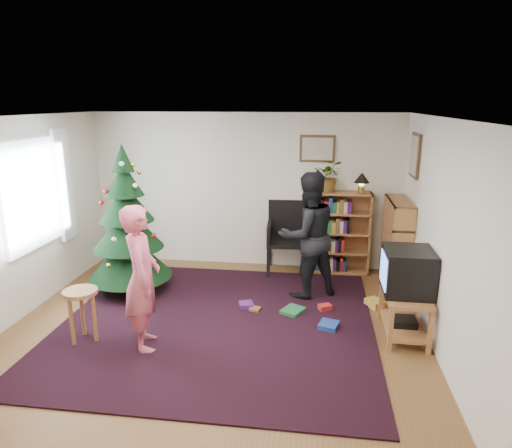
# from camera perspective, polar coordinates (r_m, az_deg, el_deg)

# --- Properties ---
(floor) EXTENTS (5.00, 5.00, 0.00)m
(floor) POSITION_cam_1_polar(r_m,az_deg,el_deg) (5.55, -5.53, -13.70)
(floor) COLOR brown
(floor) RESTS_ON ground
(ceiling) EXTENTS (5.00, 5.00, 0.00)m
(ceiling) POSITION_cam_1_polar(r_m,az_deg,el_deg) (4.86, -6.29, 13.06)
(ceiling) COLOR white
(ceiling) RESTS_ON wall_back
(wall_back) EXTENTS (5.00, 0.02, 2.50)m
(wall_back) POSITION_cam_1_polar(r_m,az_deg,el_deg) (7.45, -1.41, 4.16)
(wall_back) COLOR silver
(wall_back) RESTS_ON floor
(wall_front) EXTENTS (5.00, 0.02, 2.50)m
(wall_front) POSITION_cam_1_polar(r_m,az_deg,el_deg) (2.88, -17.92, -15.20)
(wall_front) COLOR silver
(wall_front) RESTS_ON floor
(wall_left) EXTENTS (0.02, 5.00, 2.50)m
(wall_left) POSITION_cam_1_polar(r_m,az_deg,el_deg) (6.14, -29.20, -0.18)
(wall_left) COLOR silver
(wall_left) RESTS_ON floor
(wall_right) EXTENTS (0.02, 5.00, 2.50)m
(wall_right) POSITION_cam_1_polar(r_m,az_deg,el_deg) (5.11, 22.57, -2.19)
(wall_right) COLOR silver
(wall_right) RESTS_ON floor
(rug) EXTENTS (3.80, 3.60, 0.02)m
(rug) POSITION_cam_1_polar(r_m,az_deg,el_deg) (5.80, -4.84, -12.21)
(rug) COLOR black
(rug) RESTS_ON floor
(window_pane) EXTENTS (0.04, 1.20, 1.40)m
(window_pane) POSITION_cam_1_polar(r_m,az_deg,el_deg) (6.55, -26.20, 3.30)
(window_pane) COLOR silver
(window_pane) RESTS_ON wall_left
(curtain) EXTENTS (0.06, 0.35, 1.60)m
(curtain) POSITION_cam_1_polar(r_m,az_deg,el_deg) (7.11, -22.86, 4.49)
(curtain) COLOR silver
(curtain) RESTS_ON wall_left
(picture_back) EXTENTS (0.55, 0.03, 0.42)m
(picture_back) POSITION_cam_1_polar(r_m,az_deg,el_deg) (7.23, 7.68, 9.31)
(picture_back) COLOR #4C3319
(picture_back) RESTS_ON wall_back
(picture_right) EXTENTS (0.03, 0.50, 0.60)m
(picture_right) POSITION_cam_1_polar(r_m,az_deg,el_deg) (6.64, 19.27, 8.09)
(picture_right) COLOR #4C3319
(picture_right) RESTS_ON wall_right
(christmas_tree) EXTENTS (1.17, 1.17, 2.12)m
(christmas_tree) POSITION_cam_1_polar(r_m,az_deg,el_deg) (6.65, -15.71, -1.03)
(christmas_tree) COLOR #3F2816
(christmas_tree) RESTS_ON rug
(bookshelf_back) EXTENTS (0.95, 0.30, 1.30)m
(bookshelf_back) POSITION_cam_1_polar(r_m,az_deg,el_deg) (7.35, 10.37, -0.94)
(bookshelf_back) COLOR #A6743B
(bookshelf_back) RESTS_ON floor
(bookshelf_right) EXTENTS (0.30, 0.95, 1.30)m
(bookshelf_right) POSITION_cam_1_polar(r_m,az_deg,el_deg) (6.96, 17.13, -2.29)
(bookshelf_right) COLOR #A6743B
(bookshelf_right) RESTS_ON floor
(tv_stand) EXTENTS (0.48, 0.86, 0.55)m
(tv_stand) POSITION_cam_1_polar(r_m,az_deg,el_deg) (5.65, 18.04, -10.18)
(tv_stand) COLOR #A6743B
(tv_stand) RESTS_ON floor
(crt_tv) EXTENTS (0.54, 0.58, 0.51)m
(crt_tv) POSITION_cam_1_polar(r_m,az_deg,el_deg) (5.47, 18.42, -5.60)
(crt_tv) COLOR black
(crt_tv) RESTS_ON tv_stand
(armchair) EXTENTS (0.65, 0.65, 1.12)m
(armchair) POSITION_cam_1_polar(r_m,az_deg,el_deg) (7.34, 3.94, -1.16)
(armchair) COLOR black
(armchair) RESTS_ON rug
(stool) EXTENTS (0.38, 0.38, 0.63)m
(stool) POSITION_cam_1_polar(r_m,az_deg,el_deg) (5.54, -21.00, -9.09)
(stool) COLOR #A6743B
(stool) RESTS_ON floor
(person_standing) EXTENTS (0.57, 0.69, 1.63)m
(person_standing) POSITION_cam_1_polar(r_m,az_deg,el_deg) (5.12, -14.06, -6.58)
(person_standing) COLOR #D35469
(person_standing) RESTS_ON rug
(person_by_chair) EXTENTS (1.07, 1.00, 1.76)m
(person_by_chair) POSITION_cam_1_polar(r_m,az_deg,el_deg) (6.30, 6.47, -1.45)
(person_by_chair) COLOR black
(person_by_chair) RESTS_ON rug
(potted_plant) EXTENTS (0.47, 0.41, 0.50)m
(potted_plant) POSITION_cam_1_polar(r_m,az_deg,el_deg) (7.15, 9.09, 5.96)
(potted_plant) COLOR gray
(potted_plant) RESTS_ON bookshelf_back
(table_lamp) EXTENTS (0.24, 0.24, 0.31)m
(table_lamp) POSITION_cam_1_polar(r_m,az_deg,el_deg) (7.18, 13.09, 5.49)
(table_lamp) COLOR #A57F33
(table_lamp) RESTS_ON bookshelf_back
(floor_clutter) EXTENTS (1.90, 0.91, 0.08)m
(floor_clutter) POSITION_cam_1_polar(r_m,az_deg,el_deg) (6.01, 6.37, -10.87)
(floor_clutter) COLOR #A51E19
(floor_clutter) RESTS_ON rug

